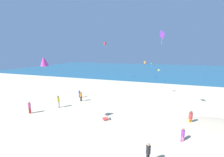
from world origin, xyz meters
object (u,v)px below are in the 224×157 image
(kite_teal, at_px, (152,63))
(kite_magenta, at_px, (44,61))
(person_1, at_px, (190,117))
(person_5, at_px, (148,152))
(person_7, at_px, (58,101))
(kite_orange, at_px, (145,62))
(person_0, at_px, (29,106))
(person_3, at_px, (81,96))
(kite_purple, at_px, (162,35))
(person_2, at_px, (183,135))
(person_8, at_px, (79,93))
(kite_yellow, at_px, (158,70))
(kite_red, at_px, (105,43))
(beach_chair_near_camera, at_px, (106,118))

(kite_teal, height_order, kite_magenta, kite_magenta)
(person_1, bearing_deg, person_5, 112.62)
(person_7, distance_m, kite_orange, 28.31)
(person_0, height_order, person_3, person_0)
(person_1, xyz_separation_m, kite_purple, (-3.23, 2.80, 8.78))
(person_3, bearing_deg, kite_magenta, -36.86)
(person_2, bearing_deg, kite_teal, -173.65)
(kite_orange, bearing_deg, person_2, -80.64)
(person_0, height_order, kite_magenta, kite_magenta)
(person_8, relative_size, kite_teal, 1.00)
(person_7, xyz_separation_m, kite_orange, (10.45, 26.03, 3.86))
(person_1, relative_size, kite_orange, 0.88)
(person_5, xyz_separation_m, kite_yellow, (1.21, 16.90, 3.67))
(person_8, bearing_deg, kite_yellow, -46.85)
(person_3, bearing_deg, kite_purple, 46.51)
(person_3, bearing_deg, person_7, -71.62)
(person_8, height_order, kite_yellow, kite_yellow)
(kite_yellow, bearing_deg, person_1, -74.86)
(person_0, bearing_deg, person_7, 39.56)
(person_2, bearing_deg, person_1, 156.12)
(kite_orange, bearing_deg, person_8, -114.61)
(kite_red, distance_m, kite_magenta, 25.84)
(person_5, height_order, kite_yellow, kite_yellow)
(kite_purple, bearing_deg, person_1, -40.91)
(person_3, distance_m, kite_orange, 24.78)
(person_3, height_order, kite_orange, kite_orange)
(person_5, bearing_deg, kite_purple, -63.94)
(kite_purple, distance_m, kite_yellow, 9.54)
(person_1, relative_size, person_3, 1.11)
(person_3, height_order, kite_yellow, kite_yellow)
(person_2, xyz_separation_m, kite_magenta, (-12.79, -1.16, 6.06))
(kite_magenta, height_order, kite_yellow, kite_magenta)
(person_5, height_order, person_7, person_7)
(beach_chair_near_camera, relative_size, kite_purple, 0.50)
(person_2, bearing_deg, beach_chair_near_camera, -104.47)
(person_7, xyz_separation_m, kite_teal, (12.44, 19.67, 4.09))
(person_1, distance_m, person_7, 16.62)
(person_7, height_order, person_8, person_7)
(person_1, xyz_separation_m, kite_red, (-17.12, 21.05, 9.61))
(person_0, distance_m, person_5, 15.20)
(person_7, bearing_deg, person_0, -100.24)
(person_8, height_order, kite_magenta, kite_magenta)
(person_7, relative_size, kite_purple, 1.03)
(beach_chair_near_camera, relative_size, person_1, 0.49)
(beach_chair_near_camera, distance_m, person_5, 6.86)
(kite_red, bearing_deg, person_3, -82.75)
(person_7, distance_m, kite_purple, 16.26)
(person_1, height_order, kite_magenta, kite_magenta)
(person_2, relative_size, kite_magenta, 1.13)
(beach_chair_near_camera, height_order, person_1, person_1)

